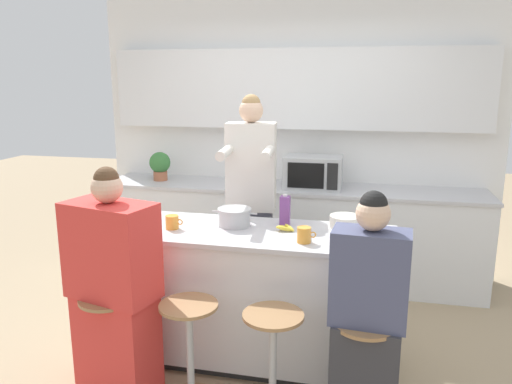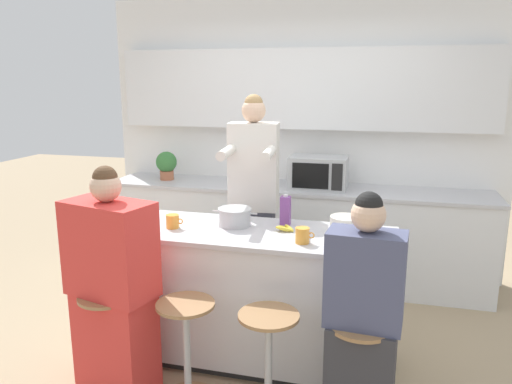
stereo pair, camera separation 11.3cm
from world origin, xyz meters
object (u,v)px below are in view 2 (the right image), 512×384
person_wrapped_blanket (113,291)px  juice_carton (285,211)px  bar_stool_center_left (187,352)px  person_seated_near (362,329)px  bar_stool_leftmost (110,343)px  microwave (318,173)px  coffee_cup_far (303,235)px  potted_plant (166,164)px  person_cooking (254,211)px  coffee_cup_near (173,221)px  cooking_pot (235,217)px  bar_stool_center_right (268,365)px  bar_stool_rightmost (358,378)px  kitchen_island (253,295)px  banana_bunch (285,228)px  fruit_bowl (346,222)px

person_wrapped_blanket → juice_carton: bearing=55.2°
bar_stool_center_left → person_seated_near: 1.05m
bar_stool_leftmost → microwave: bearing=64.5°
bar_stool_leftmost → coffee_cup_far: 1.36m
potted_plant → person_cooking: bearing=-38.0°
coffee_cup_near → juice_carton: bearing=20.5°
bar_stool_leftmost → cooking_pot: 1.13m
bar_stool_center_right → bar_stool_rightmost: (0.50, 0.01, 0.00)m
kitchen_island → coffee_cup_near: 0.75m
bar_stool_leftmost → coffee_cup_near: (0.20, 0.53, 0.64)m
person_cooking → microwave: 0.96m
bar_stool_center_left → person_cooking: bearing=85.4°
person_cooking → person_seated_near: 1.51m
person_cooking → coffee_cup_near: 0.77m
person_seated_near → banana_bunch: 0.90m
cooking_pot → potted_plant: (-1.15, 1.40, 0.09)m
fruit_bowl → person_wrapped_blanket: bearing=-148.7°
coffee_cup_near → bar_stool_rightmost: bearing=-21.6°
coffee_cup_near → coffee_cup_far: 0.91m
fruit_bowl → cooking_pot: bearing=-170.2°
bar_stool_leftmost → banana_bunch: bearing=34.3°
bar_stool_center_right → person_wrapped_blanket: (-0.97, 0.02, 0.34)m
kitchen_island → person_seated_near: person_seated_near is taller
bar_stool_center_left → coffee_cup_far: bearing=34.6°
person_seated_near → microwave: person_seated_near is taller
bar_stool_center_right → person_seated_near: size_ratio=0.47×
kitchen_island → coffee_cup_near: bearing=-172.2°
fruit_bowl → banana_bunch: (-0.38, -0.17, -0.02)m
coffee_cup_far → bar_stool_leftmost: bearing=-158.4°
bar_stool_leftmost → person_wrapped_blanket: 0.34m
person_cooking → banana_bunch: 0.65m
person_wrapped_blanket → fruit_bowl: 1.56m
person_wrapped_blanket → banana_bunch: (0.93, 0.63, 0.28)m
bar_stool_center_right → person_cooking: (-0.41, 1.18, 0.57)m
person_wrapped_blanket → coffee_cup_near: bearing=85.3°
coffee_cup_near → juice_carton: (0.72, 0.27, 0.06)m
bar_stool_leftmost → bar_stool_rightmost: 1.50m
person_seated_near → bar_stool_rightmost: bearing=-147.7°
bar_stool_center_left → potted_plant: bearing=117.1°
fruit_bowl → person_seated_near: bearing=-78.0°
kitchen_island → coffee_cup_near: size_ratio=15.60×
bar_stool_rightmost → fruit_bowl: 1.04m
person_cooking → person_seated_near: person_cooking is taller
person_seated_near → coffee_cup_near: size_ratio=11.40×
kitchen_island → bar_stool_center_right: 0.66m
microwave → coffee_cup_far: bearing=-85.4°
bar_stool_rightmost → cooking_pot: (-0.91, 0.67, 0.66)m
person_cooking → person_wrapped_blanket: bearing=-122.1°
bar_stool_center_right → potted_plant: 2.71m
person_cooking → person_seated_near: bearing=-58.1°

